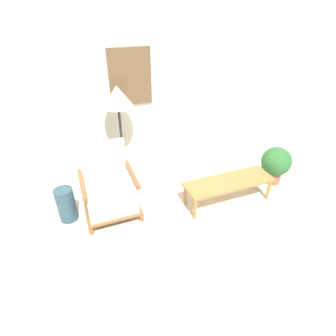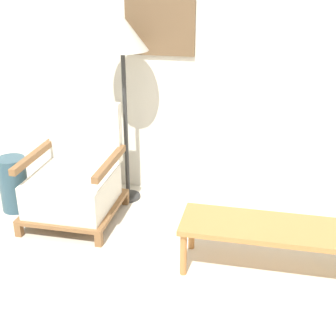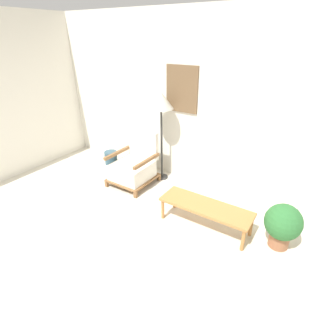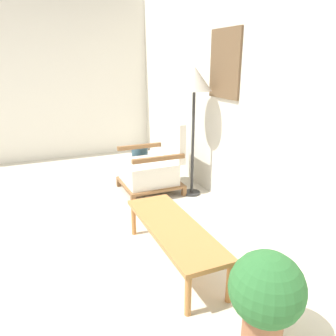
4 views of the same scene
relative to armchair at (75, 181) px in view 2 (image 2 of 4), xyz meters
name	(u,v)px [view 2 (image 2 of 4)]	position (x,y,z in m)	size (l,w,h in m)	color
wall_back	(183,35)	(0.71, 0.68, 1.04)	(8.00, 0.09, 2.70)	silver
armchair	(75,181)	(0.00, 0.00, 0.00)	(0.68, 0.70, 0.88)	brown
floor_lamp	(122,40)	(0.30, 0.40, 1.02)	(0.40, 0.40, 1.53)	#2D2D2D
coffee_table	(276,232)	(1.54, -0.41, -0.01)	(1.22, 0.39, 0.34)	#B2753D
vase	(14,184)	(-0.54, 0.01, -0.09)	(0.23, 0.23, 0.45)	#2D4C5B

